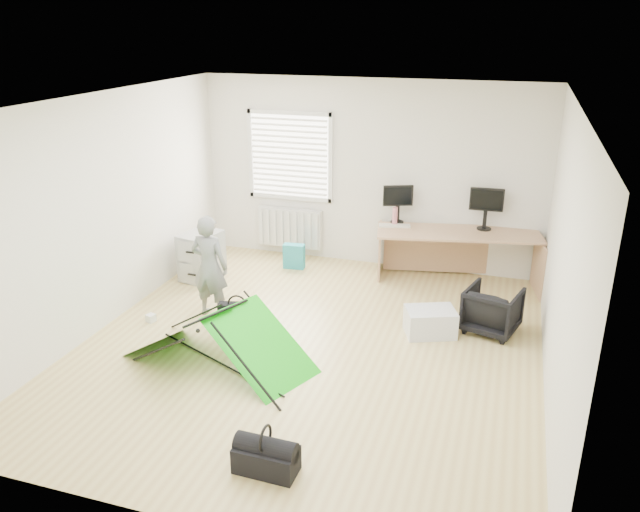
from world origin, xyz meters
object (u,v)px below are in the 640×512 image
(office_chair, at_px, (492,310))
(duffel_bag, at_px, (266,459))
(monitor_left, at_px, (398,209))
(laptop_bag, at_px, (238,317))
(monitor_right, at_px, (485,214))
(thermos, at_px, (395,216))
(person, at_px, (210,267))
(desk, at_px, (456,257))
(filing_cabinet, at_px, (202,256))
(kite, at_px, (218,339))
(storage_crate, at_px, (430,322))

(office_chair, bearing_deg, duffel_bag, 78.36)
(monitor_left, relative_size, laptop_bag, 0.94)
(monitor_right, distance_m, thermos, 1.22)
(laptop_bag, distance_m, duffel_bag, 2.54)
(monitor_right, bearing_deg, duffel_bag, -109.14)
(person, relative_size, laptop_bag, 2.90)
(duffel_bag, bearing_deg, thermos, 89.64)
(desk, bearing_deg, filing_cabinet, -176.38)
(thermos, height_order, duffel_bag, thermos)
(desk, bearing_deg, monitor_left, 158.66)
(thermos, bearing_deg, kite, -112.71)
(laptop_bag, bearing_deg, office_chair, 4.32)
(desk, xyz_separation_m, person, (-2.76, -1.94, 0.27))
(desk, xyz_separation_m, duffel_bag, (-1.04, -4.40, -0.26))
(storage_crate, bearing_deg, kite, -146.39)
(kite, height_order, storage_crate, kite)
(filing_cabinet, xyz_separation_m, thermos, (2.54, 0.95, 0.54))
(duffel_bag, bearing_deg, monitor_left, 89.52)
(kite, bearing_deg, thermos, 91.27)
(laptop_bag, bearing_deg, thermos, 45.28)
(filing_cabinet, height_order, thermos, thermos)
(thermos, bearing_deg, duffel_bag, -91.95)
(laptop_bag, bearing_deg, monitor_right, 30.22)
(thermos, bearing_deg, monitor_right, 8.49)
(desk, xyz_separation_m, laptop_bag, (-2.30, -2.20, -0.21))
(desk, relative_size, kite, 1.13)
(monitor_right, xyz_separation_m, office_chair, (0.24, -1.55, -0.69))
(desk, bearing_deg, thermos, 166.59)
(monitor_right, xyz_separation_m, person, (-3.08, -2.15, -0.32))
(storage_crate, height_order, duffel_bag, storage_crate)
(laptop_bag, bearing_deg, desk, 31.30)
(monitor_left, bearing_deg, kite, -133.60)
(office_chair, xyz_separation_m, person, (-3.32, -0.60, 0.37))
(thermos, xyz_separation_m, person, (-1.88, -1.97, -0.23))
(filing_cabinet, height_order, kite, filing_cabinet)
(monitor_right, xyz_separation_m, storage_crate, (-0.43, -1.85, -0.80))
(office_chair, bearing_deg, person, 26.10)
(thermos, distance_m, duffel_bag, 4.50)
(monitor_left, height_order, duffel_bag, monitor_left)
(kite, distance_m, laptop_bag, 0.81)
(monitor_right, distance_m, person, 3.77)
(desk, distance_m, duffel_bag, 4.53)
(desk, distance_m, person, 3.38)
(storage_crate, bearing_deg, monitor_left, 113.09)
(kite, distance_m, storage_crate, 2.45)
(desk, height_order, kite, desk)
(person, distance_m, kite, 1.27)
(desk, relative_size, office_chair, 3.66)
(thermos, height_order, laptop_bag, thermos)
(thermos, bearing_deg, office_chair, -43.46)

